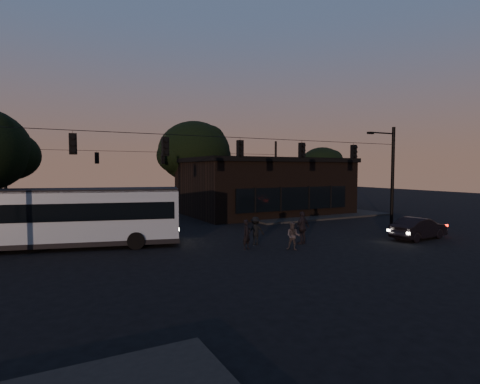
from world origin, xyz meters
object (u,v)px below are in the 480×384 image
pedestrian_b (293,236)px  pedestrian_c (302,228)px  pedestrian_a (247,235)px  bus (72,215)px  pedestrian_d (255,231)px  building (264,186)px  car (419,228)px

pedestrian_b → pedestrian_c: size_ratio=0.80×
pedestrian_a → pedestrian_c: size_ratio=0.85×
bus → pedestrian_d: (9.37, -4.06, -1.03)m
building → pedestrian_d: bearing=-123.3°
car → pedestrian_a: 11.17m
pedestrian_d → pedestrian_c: bearing=170.8°
pedestrian_c → pedestrian_d: (-2.52, 1.09, -0.15)m
pedestrian_b → pedestrian_d: size_ratio=0.95×
pedestrian_c → pedestrian_d: bearing=-37.5°
building → pedestrian_c: size_ratio=8.08×
building → pedestrian_b: size_ratio=10.08×
car → pedestrian_d: bearing=66.5°
building → pedestrian_a: 17.01m
pedestrian_d → bus: bearing=-9.2°
building → pedestrian_c: bearing=-113.1°
bus → pedestrian_b: 12.22m
pedestrian_c → car: bearing=149.5°
pedestrian_d → building: bearing=-109.0°
bus → car: (19.24, -7.32, -1.16)m
pedestrian_a → pedestrian_d: 1.36m
bus → pedestrian_b: (10.44, -6.26, -1.07)m
bus → pedestrian_d: size_ratio=7.39×
bus → pedestrian_c: 13.00m
pedestrian_d → car: bearing=176.0°
bus → car: bus is taller
car → pedestrian_c: bearing=68.4°
car → pedestrian_c: pedestrian_c is taller
bus → pedestrian_c: bearing=-8.3°
building → car: building is taller
pedestrian_b → pedestrian_a: bearing=-169.7°
bus → building: bearing=41.7°
car → pedestrian_d: pedestrian_d is taller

